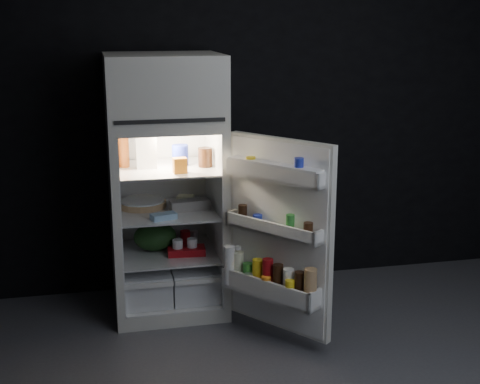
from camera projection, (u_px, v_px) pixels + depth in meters
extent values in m
cube|color=black|center=(258.00, 108.00, 4.98)|extent=(4.00, 0.00, 2.70)
cube|color=silver|center=(170.00, 300.00, 4.77)|extent=(0.76, 0.70, 0.10)
cube|color=silver|center=(115.00, 216.00, 4.53)|extent=(0.05, 0.70, 1.20)
cube|color=silver|center=(218.00, 210.00, 4.68)|extent=(0.05, 0.70, 1.20)
cube|color=white|center=(162.00, 201.00, 4.92)|extent=(0.66, 0.05, 1.20)
cube|color=silver|center=(164.00, 122.00, 4.45)|extent=(0.76, 0.70, 0.06)
cube|color=silver|center=(163.00, 86.00, 4.39)|extent=(0.76, 0.70, 0.42)
cube|color=black|center=(171.00, 121.00, 4.10)|extent=(0.68, 0.01, 0.02)
cube|color=white|center=(119.00, 217.00, 4.52)|extent=(0.01, 0.65, 1.20)
cube|color=white|center=(214.00, 211.00, 4.65)|extent=(0.01, 0.65, 1.20)
cube|color=white|center=(165.00, 128.00, 4.43)|extent=(0.66, 0.65, 0.01)
cube|color=white|center=(170.00, 294.00, 4.74)|extent=(0.66, 0.65, 0.01)
cube|color=white|center=(166.00, 168.00, 4.50)|extent=(0.65, 0.63, 0.01)
cube|color=white|center=(167.00, 211.00, 4.58)|extent=(0.65, 0.63, 0.01)
cube|color=white|center=(169.00, 252.00, 4.66)|extent=(0.65, 0.63, 0.01)
cube|color=white|center=(146.00, 280.00, 4.69)|extent=(0.32, 0.59, 0.22)
cube|color=white|center=(192.00, 276.00, 4.76)|extent=(0.32, 0.59, 0.22)
cube|color=white|center=(149.00, 286.00, 4.36)|extent=(0.32, 0.02, 0.03)
cube|color=white|center=(199.00, 281.00, 4.43)|extent=(0.32, 0.02, 0.03)
cube|color=#FFE5B2|center=(166.00, 132.00, 4.39)|extent=(0.14, 0.14, 0.02)
cube|color=silver|center=(280.00, 235.00, 4.14)|extent=(0.50, 0.64, 1.22)
cube|color=white|center=(277.00, 236.00, 4.12)|extent=(0.44, 0.58, 1.18)
cube|color=white|center=(274.00, 179.00, 3.99)|extent=(0.48, 0.60, 0.02)
cube|color=white|center=(270.00, 174.00, 3.96)|extent=(0.43, 0.55, 0.10)
cube|color=white|center=(320.00, 181.00, 3.78)|extent=(0.08, 0.07, 0.10)
cube|color=white|center=(232.00, 165.00, 4.19)|extent=(0.08, 0.07, 0.10)
cube|color=white|center=(273.00, 233.00, 4.08)|extent=(0.49, 0.60, 0.02)
cube|color=white|center=(269.00, 229.00, 4.04)|extent=(0.43, 0.55, 0.09)
cube|color=white|center=(318.00, 238.00, 3.86)|extent=(0.09, 0.08, 0.09)
cube|color=white|center=(232.00, 217.00, 4.27)|extent=(0.09, 0.08, 0.09)
cube|color=white|center=(270.00, 295.00, 4.16)|extent=(0.52, 0.63, 0.02)
cube|color=white|center=(264.00, 290.00, 4.10)|extent=(0.43, 0.55, 0.13)
cube|color=white|center=(314.00, 301.00, 3.94)|extent=(0.12, 0.10, 0.13)
cube|color=white|center=(230.00, 274.00, 4.36)|extent=(0.12, 0.10, 0.13)
cube|color=white|center=(274.00, 164.00, 3.97)|extent=(0.47, 0.58, 0.02)
cylinder|color=navy|center=(299.00, 170.00, 3.86)|extent=(0.08, 0.08, 0.14)
cylinder|color=white|center=(279.00, 171.00, 3.95)|extent=(0.08, 0.08, 0.09)
cylinder|color=yellow|center=(251.00, 165.00, 4.09)|extent=(0.08, 0.08, 0.10)
cylinder|color=black|center=(308.00, 231.00, 3.90)|extent=(0.08, 0.08, 0.11)
cylinder|color=#338C33|center=(290.00, 225.00, 3.97)|extent=(0.07, 0.07, 0.13)
cylinder|color=navy|center=(257.00, 221.00, 4.14)|extent=(0.08, 0.08, 0.08)
cylinder|color=black|center=(243.00, 214.00, 4.21)|extent=(0.08, 0.08, 0.12)
cylinder|color=tan|center=(310.00, 288.00, 3.94)|extent=(0.11, 0.11, 0.24)
cylinder|color=black|center=(299.00, 288.00, 4.00)|extent=(0.08, 0.08, 0.20)
cylinder|color=white|center=(288.00, 284.00, 4.05)|extent=(0.10, 0.10, 0.20)
cylinder|color=black|center=(278.00, 281.00, 4.10)|extent=(0.09, 0.09, 0.21)
cylinder|color=#9E0D13|center=(268.00, 276.00, 4.14)|extent=(0.10, 0.10, 0.22)
cylinder|color=yellow|center=(258.00, 275.00, 4.20)|extent=(0.10, 0.10, 0.20)
cylinder|color=#338C33|center=(248.00, 275.00, 4.25)|extent=(0.09, 0.09, 0.16)
cylinder|color=#FAF9CC|center=(238.00, 268.00, 4.30)|extent=(0.10, 0.10, 0.21)
cylinder|color=yellow|center=(290.00, 292.00, 4.00)|extent=(0.08, 0.08, 0.15)
cylinder|color=orange|center=(266.00, 286.00, 4.12)|extent=(0.08, 0.08, 0.12)
cylinder|color=white|center=(249.00, 282.00, 4.20)|extent=(0.08, 0.08, 0.11)
cylinder|color=white|center=(229.00, 265.00, 4.29)|extent=(0.10, 0.10, 0.25)
cylinder|color=white|center=(238.00, 248.00, 4.26)|extent=(0.05, 0.05, 0.02)
cube|color=white|center=(147.00, 150.00, 4.48)|extent=(0.15, 0.15, 0.24)
cylinder|color=navy|center=(180.00, 155.00, 4.56)|extent=(0.14, 0.14, 0.14)
cylinder|color=black|center=(205.00, 157.00, 4.52)|extent=(0.12, 0.12, 0.13)
cylinder|color=#BD581E|center=(123.00, 151.00, 4.50)|extent=(0.08, 0.08, 0.22)
cube|color=orange|center=(180.00, 165.00, 4.33)|extent=(0.09, 0.07, 0.10)
cube|color=gray|center=(190.00, 205.00, 4.58)|extent=(0.28, 0.13, 0.07)
cylinder|color=tan|center=(142.00, 204.00, 4.66)|extent=(0.44, 0.44, 0.04)
cube|color=#86ADCF|center=(164.00, 216.00, 4.37)|extent=(0.18, 0.13, 0.04)
cube|color=#FAF9CC|center=(185.00, 199.00, 4.77)|extent=(0.14, 0.13, 0.05)
ellipsoid|color=#193815|center=(155.00, 237.00, 4.66)|extent=(0.35, 0.32, 0.20)
cube|color=#9E0D13|center=(186.00, 251.00, 4.60)|extent=(0.27, 0.16, 0.05)
cylinder|color=#9E0D13|center=(185.00, 237.00, 4.82)|extent=(0.09, 0.09, 0.09)
cylinder|color=white|center=(194.00, 237.00, 4.83)|extent=(0.07, 0.07, 0.09)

